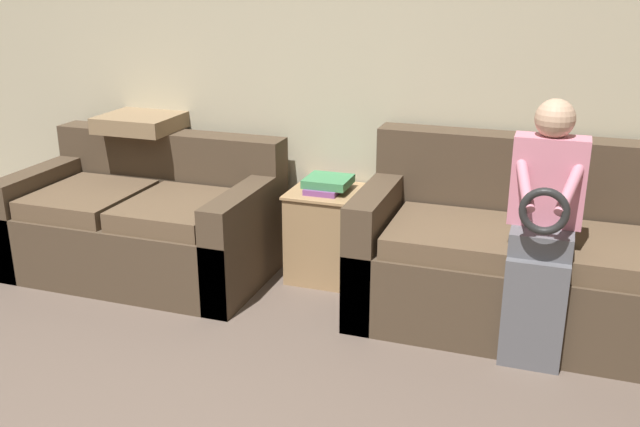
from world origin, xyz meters
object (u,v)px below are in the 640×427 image
Objects in this scene: child_left_seated at (543,223)px; throw_pillow at (143,122)px; couch_side at (147,224)px; book_stack at (328,184)px; couch_main at (555,265)px; side_shelf at (328,233)px.

throw_pillow is at bearing 166.36° from child_left_seated.
child_left_seated is at bearing -7.10° from couch_side.
child_left_seated is at bearing -23.88° from book_stack.
throw_pillow is (-2.59, 0.25, 0.53)m from couch_main.
side_shelf is at bearing -2.78° from throw_pillow.
book_stack is (1.09, 0.26, 0.29)m from couch_side.
couch_main is 4.30× the size of throw_pillow.
side_shelf is (-1.24, 0.55, -0.40)m from child_left_seated.
book_stack is (-1.32, 0.19, 0.26)m from couch_main.
book_stack is 0.66× the size of throw_pillow.
throw_pillow reaches higher than book_stack.
side_shelf is at bearing 156.12° from child_left_seated.
throw_pillow is (-2.51, 0.61, 0.18)m from child_left_seated.
couch_side is (-2.41, -0.07, -0.04)m from couch_main.
book_stack reaches higher than side_shelf.
couch_main is at bearing -8.25° from book_stack.
couch_main is 0.50m from child_left_seated.
couch_side is 4.95× the size of book_stack.
couch_main reaches higher than book_stack.
book_stack is (-0.00, 0.00, 0.31)m from side_shelf.
couch_side is 1.25× the size of child_left_seated.
couch_side is 2.38m from child_left_seated.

